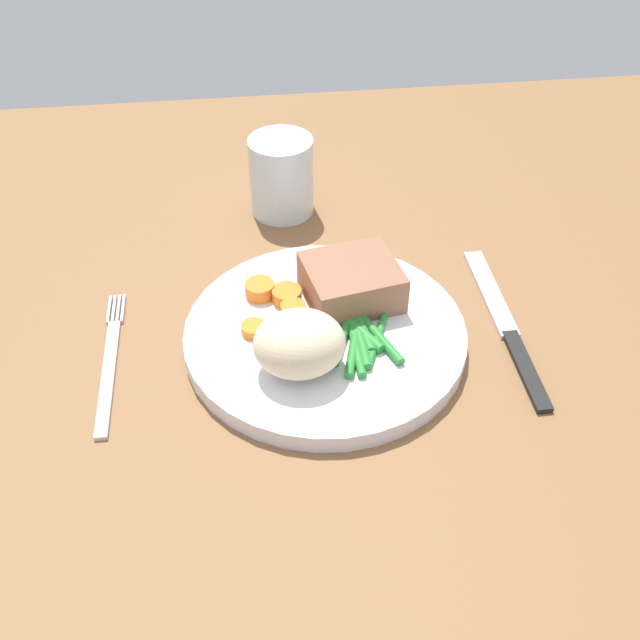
# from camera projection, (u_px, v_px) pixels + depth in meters

# --- Properties ---
(dining_table) EXTENTS (1.20, 0.90, 0.02)m
(dining_table) POSITION_uv_depth(u_px,v_px,m) (321.00, 327.00, 0.67)
(dining_table) COLOR brown
(dining_table) RESTS_ON ground
(dinner_plate) EXTENTS (0.24, 0.24, 0.02)m
(dinner_plate) POSITION_uv_depth(u_px,v_px,m) (320.00, 336.00, 0.63)
(dinner_plate) COLOR white
(dinner_plate) RESTS_ON dining_table
(meat_portion) EXTENTS (0.09, 0.08, 0.03)m
(meat_portion) POSITION_uv_depth(u_px,v_px,m) (351.00, 282.00, 0.64)
(meat_portion) COLOR #936047
(meat_portion) RESTS_ON dinner_plate
(mashed_potatoes) EXTENTS (0.07, 0.06, 0.05)m
(mashed_potatoes) POSITION_uv_depth(u_px,v_px,m) (299.00, 344.00, 0.57)
(mashed_potatoes) COLOR beige
(mashed_potatoes) RESTS_ON dinner_plate
(carrot_slices) EXTENTS (0.06, 0.07, 0.01)m
(carrot_slices) POSITION_uv_depth(u_px,v_px,m) (274.00, 301.00, 0.64)
(carrot_slices) COLOR orange
(carrot_slices) RESTS_ON dinner_plate
(green_beans) EXTENTS (0.06, 0.10, 0.01)m
(green_beans) POSITION_uv_depth(u_px,v_px,m) (359.00, 333.00, 0.62)
(green_beans) COLOR #2D8C38
(green_beans) RESTS_ON dinner_plate
(fork) EXTENTS (0.01, 0.17, 0.00)m
(fork) POSITION_uv_depth(u_px,v_px,m) (110.00, 361.00, 0.62)
(fork) COLOR silver
(fork) RESTS_ON dining_table
(knife) EXTENTS (0.02, 0.21, 0.01)m
(knife) POSITION_uv_depth(u_px,v_px,m) (506.00, 328.00, 0.65)
(knife) COLOR black
(knife) RESTS_ON dining_table
(water_glass) EXTENTS (0.07, 0.07, 0.08)m
(water_glass) POSITION_uv_depth(u_px,v_px,m) (282.00, 181.00, 0.76)
(water_glass) COLOR silver
(water_glass) RESTS_ON dining_table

